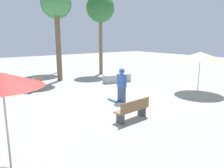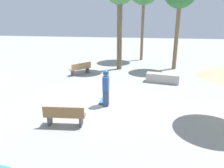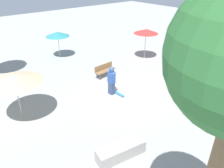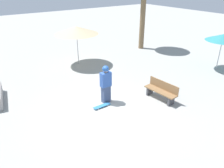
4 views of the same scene
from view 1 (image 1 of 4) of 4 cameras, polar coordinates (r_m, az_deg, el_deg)
The scene contains 11 objects.
ground_plane at distance 11.35m, azimuth -1.76°, elevation -4.62°, with size 60.00×60.00×0.00m, color #9E9E99.
skater_main at distance 11.10m, azimuth 2.55°, elevation 0.02°, with size 0.29×0.47×1.75m.
skateboard at distance 11.46m, azimuth 0.18°, elevation -4.15°, with size 0.21×0.80×0.07m.
concrete_ledge at distance 16.17m, azimuth 1.31°, elevation 1.49°, with size 2.12×0.98×0.57m.
bench_near at distance 8.85m, azimuth 5.43°, elevation -6.69°, with size 1.63×0.56×0.85m.
bench_far at distance 14.48m, azimuth -19.51°, elevation 0.09°, with size 1.38×1.50×0.85m.
shade_umbrella_tan at distance 13.95m, azimuth 22.11°, elevation 6.83°, with size 2.70×2.70×2.43m.
shade_umbrella_red at distance 5.74m, azimuth -26.85°, elevation 0.95°, with size 1.96×1.96×2.47m.
palm_tree_center_right at distance 19.80m, azimuth -3.06°, elevation 18.93°, with size 2.41×2.41×6.93m.
palm_tree_center_left at distance 21.39m, azimuth -14.40°, elevation 19.63°, with size 2.75×2.75×7.63m.
palm_tree_left at distance 17.13m, azimuth -14.36°, elevation 19.51°, with size 2.11×2.11×6.88m.
Camera 1 is at (6.24, 8.90, 3.27)m, focal length 35.00 mm.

